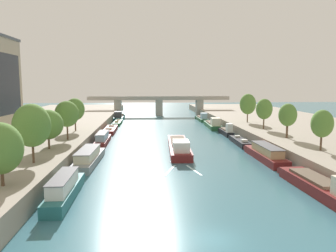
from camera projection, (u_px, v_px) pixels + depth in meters
ground_plane at (213, 239)px, 27.01m from camera, size 400.00×400.00×0.00m
quay_left at (25, 132)px, 78.90m from camera, size 36.00×170.00×2.53m
quay_right at (302, 129)px, 83.63m from camera, size 36.00×170.00×2.53m
barge_midriver at (179, 146)px, 62.53m from camera, size 4.68×22.33×3.11m
wake_behind_barge at (182, 170)px, 48.54m from camera, size 5.59×6.02×0.03m
moored_boat_left_gap_after at (65, 189)px, 36.29m from camera, size 2.37×12.92×2.88m
moored_boat_left_upstream at (89, 157)px, 52.47m from camera, size 3.37×15.41×2.55m
moored_boat_left_end at (103, 139)px, 70.08m from camera, size 2.32×13.55×2.57m
moored_boat_left_lone at (110, 130)px, 87.61m from camera, size 3.00×14.13×2.22m
moored_boat_left_far at (118, 123)px, 104.06m from camera, size 2.35×12.53×2.11m
moored_boat_left_near at (119, 117)px, 118.13m from camera, size 3.23×16.60×3.28m
moored_boat_right_gap_after at (324, 187)px, 37.51m from camera, size 3.88×16.21×3.34m
moored_boat_right_second at (266, 154)px, 54.98m from camera, size 2.94×14.93×2.68m
moored_boat_right_lone at (240, 141)px, 69.62m from camera, size 2.46×12.13×2.23m
moored_boat_right_end at (226, 131)px, 81.91m from camera, size 1.89×10.11×3.28m
moored_boat_right_near at (213, 124)px, 95.87m from camera, size 3.85×16.24×3.36m
moored_boat_right_downstream at (202, 118)px, 114.43m from camera, size 2.69×14.49×3.04m
tree_left_end_of_row at (0, 148)px, 32.50m from camera, size 4.42×4.42×6.51m
tree_left_far at (32, 125)px, 42.05m from camera, size 4.78×4.78×7.77m
tree_left_third at (48, 125)px, 51.52m from camera, size 4.70×4.70×6.25m
tree_left_by_lamp at (67, 114)px, 59.75m from camera, size 4.37×4.37×7.21m
tree_left_distant at (75, 109)px, 71.28m from camera, size 4.22×4.22×7.19m
tree_right_second at (322, 124)px, 50.08m from camera, size 3.34×3.34×6.36m
tree_right_far at (288, 115)px, 61.74m from camera, size 3.41×3.41×6.61m
tree_right_midway at (264, 109)px, 74.14m from camera, size 3.69×3.69×6.96m
tree_right_third at (248, 104)px, 87.21m from camera, size 4.29×4.29×7.67m
bridge_far at (159, 103)px, 133.34m from camera, size 57.51×4.40×7.84m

